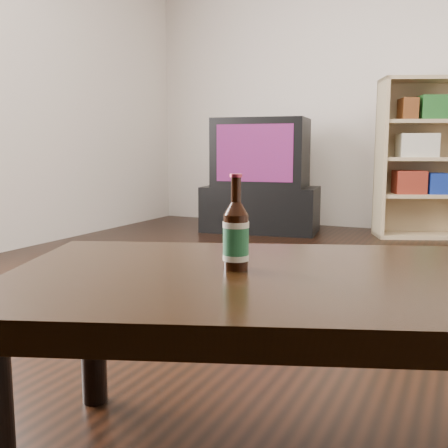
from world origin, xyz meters
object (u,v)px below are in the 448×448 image
at_px(bookshelf, 420,156).
at_px(coffee_table, 283,300).
at_px(tv_stand, 260,209).
at_px(beer_bottle, 236,236).
at_px(tv, 261,153).

distance_m(bookshelf, coffee_table, 3.62).
distance_m(tv_stand, bookshelf, 1.43).
xyz_separation_m(bookshelf, coffee_table, (0.03, -3.61, -0.28)).
height_order(tv_stand, beer_bottle, beer_bottle).
bearing_deg(tv_stand, coffee_table, -75.83).
relative_size(tv, coffee_table, 0.61).
distance_m(tv, beer_bottle, 3.53).
xyz_separation_m(tv_stand, tv, (0.00, -0.00, 0.50)).
bearing_deg(coffee_table, tv_stand, 112.06).
bearing_deg(beer_bottle, coffee_table, 6.32).
relative_size(tv_stand, tv, 1.17).
bearing_deg(bookshelf, coffee_table, -111.86).
relative_size(tv, beer_bottle, 3.95).
height_order(bookshelf, beer_bottle, bookshelf).
bearing_deg(tv, beer_bottle, -77.59).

